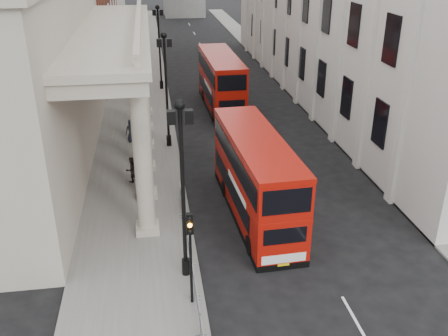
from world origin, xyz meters
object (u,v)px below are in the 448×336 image
(bus_near, at_px, (256,175))
(pedestrian_a, at_px, (138,172))
(lamp_post_south, at_px, (182,180))
(traffic_light, at_px, (190,242))
(lamp_post_mid, at_px, (166,83))
(pedestrian_c, at_px, (131,131))
(lamp_post_north, at_px, (159,42))
(pedestrian_b, at_px, (132,170))
(bus_far, at_px, (221,81))

(bus_near, bearing_deg, pedestrian_a, 142.52)
(lamp_post_south, bearing_deg, traffic_light, -87.16)
(pedestrian_a, bearing_deg, lamp_post_south, -95.97)
(lamp_post_mid, bearing_deg, traffic_light, -89.68)
(bus_near, xyz_separation_m, pedestrian_c, (-7.04, 12.09, -1.43))
(lamp_post_north, distance_m, pedestrian_b, 22.34)
(lamp_post_south, relative_size, pedestrian_c, 4.72)
(lamp_post_north, bearing_deg, bus_far, -53.64)
(lamp_post_mid, xyz_separation_m, traffic_light, (0.10, -18.02, -1.80))
(lamp_post_south, relative_size, pedestrian_a, 4.51)
(lamp_post_south, height_order, bus_far, lamp_post_south)
(pedestrian_a, bearing_deg, pedestrian_b, 106.81)
(lamp_post_north, height_order, bus_near, lamp_post_north)
(bus_near, bearing_deg, lamp_post_south, -132.77)
(lamp_post_north, relative_size, pedestrian_a, 4.51)
(lamp_post_north, xyz_separation_m, traffic_light, (0.10, -34.02, -1.80))
(pedestrian_c, bearing_deg, traffic_light, -77.78)
(lamp_post_south, relative_size, bus_far, 0.73)
(traffic_light, bearing_deg, lamp_post_south, 92.84)
(bus_near, height_order, pedestrian_a, bus_near)
(pedestrian_b, bearing_deg, bus_far, -152.03)
(lamp_post_north, bearing_deg, lamp_post_south, -90.00)
(pedestrian_b, bearing_deg, bus_near, 109.57)
(lamp_post_north, bearing_deg, traffic_light, -89.83)
(bus_near, relative_size, pedestrian_c, 6.19)
(pedestrian_a, distance_m, pedestrian_c, 7.62)
(bus_far, bearing_deg, bus_near, -93.72)
(bus_near, distance_m, bus_far, 19.84)
(lamp_post_south, bearing_deg, lamp_post_north, 90.00)
(lamp_post_south, distance_m, bus_far, 25.58)
(traffic_light, height_order, bus_near, bus_near)
(bus_near, bearing_deg, pedestrian_b, 140.92)
(lamp_post_south, height_order, traffic_light, lamp_post_south)
(bus_far, bearing_deg, lamp_post_mid, -121.30)
(pedestrian_b, bearing_deg, pedestrian_a, 91.53)
(lamp_post_mid, height_order, bus_near, lamp_post_mid)
(bus_near, bearing_deg, lamp_post_mid, 108.67)
(pedestrian_a, bearing_deg, lamp_post_north, 65.55)
(bus_near, distance_m, pedestrian_a, 8.00)
(pedestrian_b, bearing_deg, traffic_light, 68.40)
(lamp_post_north, bearing_deg, pedestrian_a, -95.59)
(pedestrian_a, xyz_separation_m, pedestrian_c, (-0.57, 7.60, -0.04))
(pedestrian_c, bearing_deg, lamp_post_south, -77.13)
(lamp_post_north, relative_size, pedestrian_c, 4.72)
(lamp_post_mid, bearing_deg, bus_near, -68.55)
(bus_far, height_order, pedestrian_c, bus_far)
(traffic_light, bearing_deg, lamp_post_mid, 90.32)
(lamp_post_mid, distance_m, pedestrian_c, 4.93)
(lamp_post_south, relative_size, bus_near, 0.76)
(bus_far, bearing_deg, pedestrian_c, -136.89)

